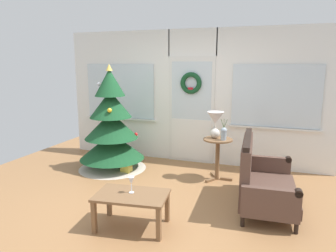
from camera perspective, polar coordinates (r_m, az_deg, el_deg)
ground_plane at (r=4.50m, az=-3.02°, el=-13.87°), size 6.76×6.76×0.00m
back_wall_with_door at (r=6.08m, az=4.38°, el=5.33°), size 5.20×0.19×2.55m
christmas_tree at (r=5.79m, az=-10.26°, el=-0.75°), size 1.24×1.24×1.91m
settee_sofa at (r=4.46m, az=16.49°, el=-9.35°), size 0.79×1.42×0.96m
side_table at (r=5.27m, az=9.01°, el=-4.46°), size 0.50×0.48×0.70m
table_lamp at (r=5.21m, az=8.61°, el=0.88°), size 0.28×0.28×0.44m
flower_vase at (r=5.12m, az=10.10°, el=-1.27°), size 0.11×0.10×0.35m
coffee_table at (r=3.80m, az=-6.62°, el=-13.05°), size 0.90×0.62×0.42m
wine_glass at (r=3.76m, az=-6.70°, el=-9.94°), size 0.08×0.08×0.20m
gift_box at (r=5.66m, az=-7.58°, el=-7.64°), size 0.17×0.15×0.17m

